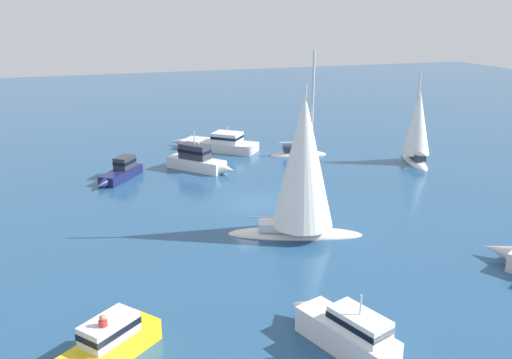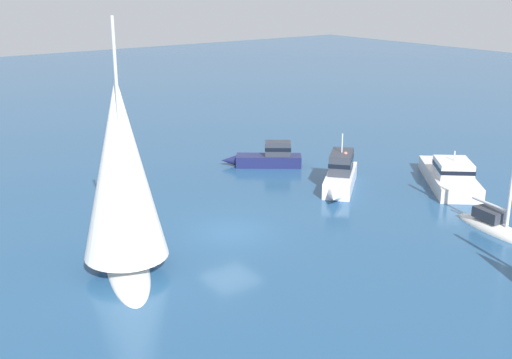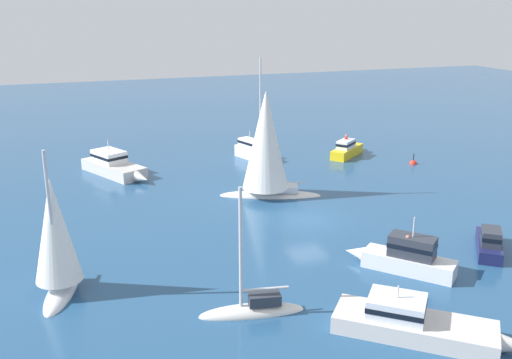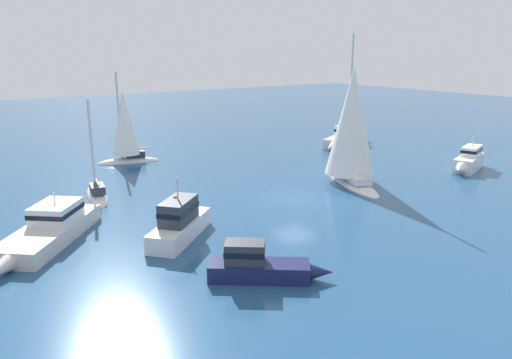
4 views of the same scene
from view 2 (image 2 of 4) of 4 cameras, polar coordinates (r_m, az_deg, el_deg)
ground_plane at (r=30.97m, az=-2.31°, el=-4.67°), size 160.00×160.00×0.00m
cabin_cruiser at (r=41.44m, az=1.08°, el=2.02°), size 4.72×3.96×1.63m
cabin_cruiser_1 at (r=39.39m, az=16.77°, el=0.46°), size 6.78×7.61×2.27m
sailboat at (r=26.31m, az=-11.82°, el=0.01°), size 4.51×7.84×10.71m
ketch at (r=33.00m, az=20.58°, el=-4.07°), size 2.04×5.15×6.73m
motor_cruiser_1 at (r=37.25m, az=7.50°, el=0.42°), size 5.41×4.89×3.18m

